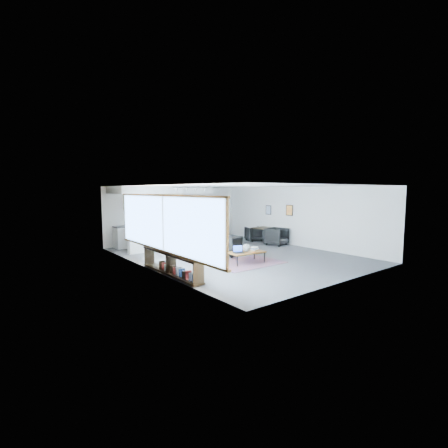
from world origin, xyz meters
TOP-DOWN VIEW (x-y plane):
  - room at (0.00, 0.00)m, footprint 7.02×9.02m
  - window at (-3.46, -0.90)m, footprint 0.10×5.95m
  - console at (-3.30, -1.05)m, footprint 0.35×3.00m
  - kitchenette at (-1.20, 3.71)m, footprint 4.20×1.96m
  - doorway at (2.30, 4.42)m, footprint 1.10×0.12m
  - track_light at (-0.59, 2.20)m, footprint 1.60×0.07m
  - wall_art_lower at (3.47, 0.40)m, footprint 0.03×0.38m
  - wall_art_upper at (3.47, 1.70)m, footprint 0.03×0.34m
  - kilim_rug at (-0.57, -1.22)m, footprint 2.39×1.64m
  - coffee_table at (-0.57, -1.22)m, footprint 1.27×0.76m
  - laptop at (-0.91, -1.21)m, footprint 0.41×0.37m
  - ceramic_pot at (-0.60, -1.26)m, footprint 0.28×0.28m
  - book_stack at (-0.14, -1.13)m, footprint 0.39×0.35m
  - coaster at (-0.49, -1.48)m, footprint 0.13×0.13m
  - armchair_left at (-1.56, 0.19)m, footprint 0.82×0.79m
  - armchair_right at (-0.28, 0.11)m, footprint 1.02×0.99m
  - floor_lamp at (-0.91, 0.83)m, footprint 0.55×0.55m
  - dining_table at (3.00, 1.52)m, footprint 0.88×0.88m
  - dining_chair_near at (2.92, 0.64)m, footprint 0.83×0.80m
  - dining_chair_far at (3.00, 2.21)m, footprint 0.79×0.76m
  - microwave at (-0.39, 4.15)m, footprint 0.51×0.31m

SIDE VIEW (x-z plane):
  - kilim_rug at x=-0.57m, z-range 0.00..0.01m
  - dining_chair_far at x=3.00m, z-range 0.00..0.64m
  - console at x=-3.30m, z-range -0.07..0.73m
  - armchair_left at x=-1.56m, z-range 0.00..0.71m
  - dining_chair_near at x=2.92m, z-range 0.00..0.73m
  - coffee_table at x=-0.57m, z-range 0.17..0.57m
  - coaster at x=-0.49m, z-range 0.40..0.40m
  - armchair_right at x=-0.28m, z-range 0.00..0.83m
  - book_stack at x=-0.14m, z-range 0.39..0.49m
  - laptop at x=-0.91m, z-range 0.35..0.59m
  - ceramic_pot at x=-0.60m, z-range 0.40..0.67m
  - dining_table at x=3.00m, z-range 0.29..0.99m
  - doorway at x=2.30m, z-range 0.00..2.15m
  - microwave at x=-0.39m, z-range 0.93..1.27m
  - room at x=0.00m, z-range -0.01..2.61m
  - floor_lamp at x=-0.91m, z-range 0.57..2.10m
  - kitchenette at x=-1.20m, z-range 0.08..2.68m
  - window at x=-3.46m, z-range 0.63..2.29m
  - wall_art_upper at x=3.47m, z-range 1.28..1.72m
  - wall_art_lower at x=3.47m, z-range 1.31..1.79m
  - track_light at x=-0.59m, z-range 2.45..2.60m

